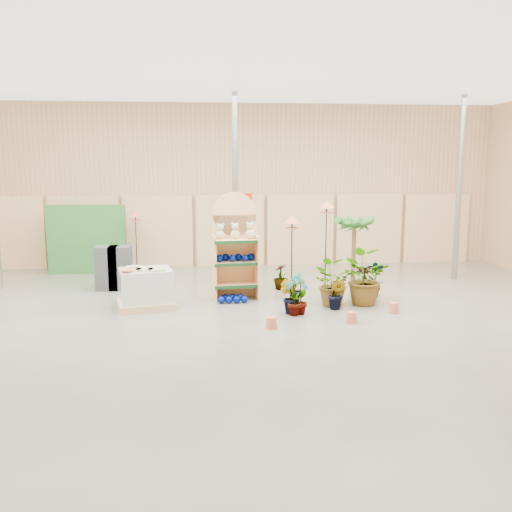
{
  "coord_description": "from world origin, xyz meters",
  "views": [
    {
      "loc": [
        -0.82,
        -9.98,
        2.92
      ],
      "look_at": [
        0.3,
        1.5,
        1.0
      ],
      "focal_mm": 40.0,
      "sensor_mm": 36.0,
      "label": 1
    }
  ],
  "objects_px": {
    "pallet_stack": "(146,288)",
    "potted_plant_2": "(330,283)",
    "display_shelf": "(235,250)",
    "bird_table_front": "(292,223)"
  },
  "relations": [
    {
      "from": "pallet_stack",
      "to": "potted_plant_2",
      "type": "bearing_deg",
      "value": -14.7
    },
    {
      "from": "display_shelf",
      "to": "pallet_stack",
      "type": "relative_size",
      "value": 1.79
    },
    {
      "from": "display_shelf",
      "to": "pallet_stack",
      "type": "xyz_separation_m",
      "value": [
        -1.85,
        -0.72,
        -0.65
      ]
    },
    {
      "from": "display_shelf",
      "to": "potted_plant_2",
      "type": "relative_size",
      "value": 2.46
    },
    {
      "from": "display_shelf",
      "to": "potted_plant_2",
      "type": "xyz_separation_m",
      "value": [
        1.89,
        -0.92,
        -0.58
      ]
    },
    {
      "from": "bird_table_front",
      "to": "potted_plant_2",
      "type": "height_order",
      "value": "bird_table_front"
    },
    {
      "from": "display_shelf",
      "to": "potted_plant_2",
      "type": "height_order",
      "value": "display_shelf"
    },
    {
      "from": "display_shelf",
      "to": "bird_table_front",
      "type": "relative_size",
      "value": 1.22
    },
    {
      "from": "pallet_stack",
      "to": "bird_table_front",
      "type": "bearing_deg",
      "value": -18.76
    },
    {
      "from": "display_shelf",
      "to": "bird_table_front",
      "type": "height_order",
      "value": "display_shelf"
    }
  ]
}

